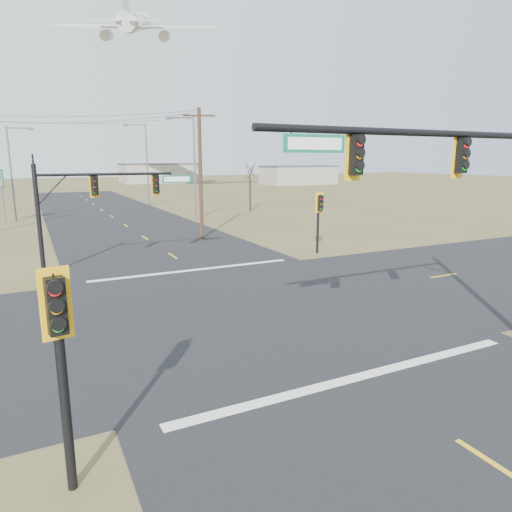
% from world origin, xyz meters
% --- Properties ---
extents(ground, '(320.00, 320.00, 0.00)m').
position_xyz_m(ground, '(0.00, 0.00, 0.00)').
color(ground, brown).
rests_on(ground, ground).
extents(road_ew, '(160.00, 14.00, 0.02)m').
position_xyz_m(road_ew, '(0.00, 0.00, 0.01)').
color(road_ew, black).
rests_on(road_ew, ground).
extents(road_ns, '(14.00, 160.00, 0.02)m').
position_xyz_m(road_ns, '(0.00, 0.00, 0.01)').
color(road_ns, black).
rests_on(road_ns, ground).
extents(stop_bar_near, '(12.00, 0.40, 0.01)m').
position_xyz_m(stop_bar_near, '(0.00, -7.50, 0.03)').
color(stop_bar_near, silver).
rests_on(stop_bar_near, road_ns).
extents(stop_bar_far, '(12.00, 0.40, 0.01)m').
position_xyz_m(stop_bar_far, '(0.00, 7.50, 0.03)').
color(stop_bar_far, silver).
rests_on(stop_bar_far, road_ns).
extents(mast_arm_near, '(11.17, 0.47, 7.71)m').
position_xyz_m(mast_arm_near, '(3.94, -7.50, 5.59)').
color(mast_arm_near, black).
rests_on(mast_arm_near, ground).
extents(mast_arm_far, '(8.82, 0.58, 6.15)m').
position_xyz_m(mast_arm_far, '(-4.68, 9.94, 4.47)').
color(mast_arm_far, black).
rests_on(mast_arm_far, ground).
extents(pedestal_signal_ne, '(0.64, 0.55, 4.20)m').
position_xyz_m(pedestal_signal_ne, '(9.32, 8.40, 3.09)').
color(pedestal_signal_ne, black).
rests_on(pedestal_signal_ne, ground).
extents(pedestal_signal_sw, '(0.62, 0.54, 4.54)m').
position_xyz_m(pedestal_signal_sw, '(-8.09, -8.80, 3.30)').
color(pedestal_signal_sw, black).
rests_on(pedestal_signal_sw, ground).
extents(utility_pole_near, '(2.47, 0.74, 10.31)m').
position_xyz_m(utility_pole_near, '(4.17, 17.70, 5.33)').
color(utility_pole_near, '#442F1D').
rests_on(utility_pole_near, ground).
extents(streetlight_a, '(3.00, 0.47, 10.72)m').
position_xyz_m(streetlight_a, '(7.40, 29.11, 6.02)').
color(streetlight_a, slate).
rests_on(streetlight_a, ground).
extents(streetlight_b, '(3.12, 0.46, 11.12)m').
position_xyz_m(streetlight_b, '(6.59, 46.76, 6.25)').
color(streetlight_b, slate).
rests_on(streetlight_b, ground).
extents(streetlight_c, '(2.69, 0.27, 9.68)m').
position_xyz_m(streetlight_c, '(-9.44, 36.14, 5.43)').
color(streetlight_c, slate).
rests_on(streetlight_c, ground).
extents(bare_tree_c, '(3.20, 3.20, 6.46)m').
position_xyz_m(bare_tree_c, '(16.62, 34.33, 5.07)').
color(bare_tree_c, black).
rests_on(bare_tree_c, ground).
extents(warehouse_mid, '(20.00, 12.00, 5.00)m').
position_xyz_m(warehouse_mid, '(25.00, 110.00, 2.50)').
color(warehouse_mid, '#9A9689').
rests_on(warehouse_mid, ground).
extents(warehouse_right, '(18.00, 10.00, 4.50)m').
position_xyz_m(warehouse_right, '(55.00, 85.00, 2.25)').
color(warehouse_right, '#9A9689').
rests_on(warehouse_right, ground).
extents(jet_airliner, '(23.97, 24.69, 12.76)m').
position_xyz_m(jet_airliner, '(10.71, 66.92, 29.14)').
color(jet_airliner, silver).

